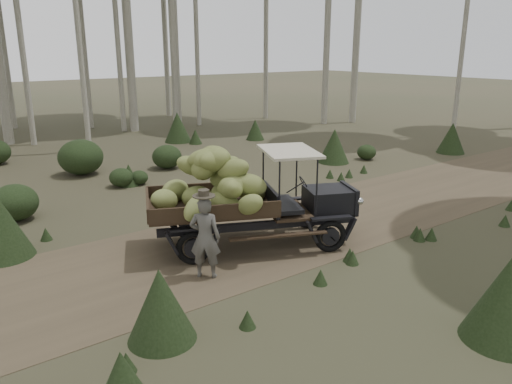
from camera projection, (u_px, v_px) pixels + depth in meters
ground at (286, 230)px, 11.95m from camera, size 120.00×120.00×0.00m
dirt_track at (286, 229)px, 11.94m from camera, size 70.00×4.00×0.01m
banana_truck at (235, 189)px, 10.51m from camera, size 4.75×3.19×2.32m
farmer at (205, 237)px, 9.28m from camera, size 0.68×0.67×1.72m
undergrowth at (191, 206)px, 11.95m from camera, size 24.53×23.80×1.40m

